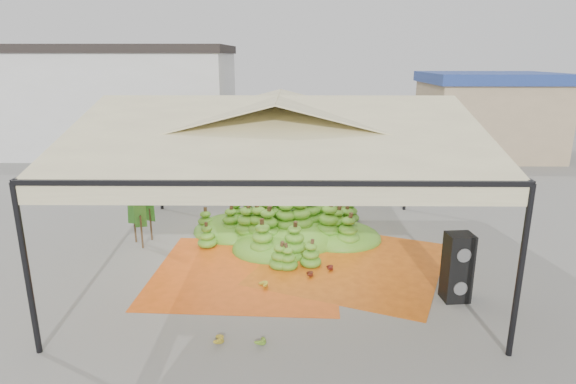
{
  "coord_description": "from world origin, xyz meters",
  "views": [
    {
      "loc": [
        0.33,
        -11.12,
        4.88
      ],
      "look_at": [
        0.2,
        1.5,
        1.3
      ],
      "focal_mm": 30.0,
      "sensor_mm": 36.0,
      "label": 1
    }
  ],
  "objects_px": {
    "speaker_stack": "(457,267)",
    "truck_right": "(390,147)",
    "vendor": "(256,181)",
    "truck_left": "(280,134)",
    "banana_heap": "(289,216)"
  },
  "relations": [
    {
      "from": "speaker_stack",
      "to": "truck_right",
      "type": "distance_m",
      "value": 10.75
    },
    {
      "from": "speaker_stack",
      "to": "vendor",
      "type": "xyz_separation_m",
      "value": [
        -4.62,
        6.58,
        0.11
      ]
    },
    {
      "from": "truck_left",
      "to": "banana_heap",
      "type": "bearing_deg",
      "value": -81.96
    },
    {
      "from": "truck_right",
      "to": "truck_left",
      "type": "bearing_deg",
      "value": 148.77
    },
    {
      "from": "banana_heap",
      "to": "truck_right",
      "type": "bearing_deg",
      "value": 59.61
    },
    {
      "from": "banana_heap",
      "to": "truck_left",
      "type": "xyz_separation_m",
      "value": [
        -0.47,
        7.92,
        1.02
      ]
    },
    {
      "from": "banana_heap",
      "to": "vendor",
      "type": "xyz_separation_m",
      "value": [
        -1.16,
        2.95,
        0.24
      ]
    },
    {
      "from": "vendor",
      "to": "banana_heap",
      "type": "bearing_deg",
      "value": 133.24
    },
    {
      "from": "vendor",
      "to": "truck_left",
      "type": "height_order",
      "value": "truck_left"
    },
    {
      "from": "banana_heap",
      "to": "vendor",
      "type": "distance_m",
      "value": 3.18
    },
    {
      "from": "banana_heap",
      "to": "truck_right",
      "type": "relative_size",
      "value": 0.91
    },
    {
      "from": "truck_left",
      "to": "truck_right",
      "type": "bearing_deg",
      "value": -5.61
    },
    {
      "from": "vendor",
      "to": "truck_right",
      "type": "distance_m",
      "value": 6.74
    },
    {
      "from": "speaker_stack",
      "to": "truck_left",
      "type": "relative_size",
      "value": 0.18
    },
    {
      "from": "speaker_stack",
      "to": "truck_left",
      "type": "bearing_deg",
      "value": 103.44
    }
  ]
}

